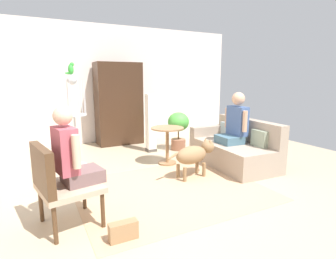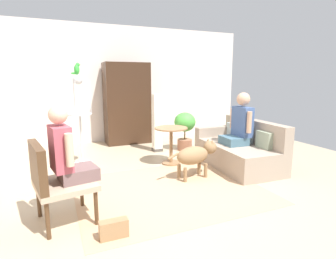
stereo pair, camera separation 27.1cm
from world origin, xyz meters
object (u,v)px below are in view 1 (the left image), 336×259
at_px(potted_plant, 178,127).
at_px(column_lamp, 151,123).
at_px(dog, 194,154).
at_px(bird_cage_stand, 74,119).
at_px(couch, 235,148).
at_px(person_on_couch, 235,123).
at_px(armchair, 57,180).
at_px(person_on_armchair, 71,154).
at_px(parrot, 71,69).
at_px(round_end_table, 167,139).
at_px(handbag, 123,231).
at_px(armoire_cabinet, 119,104).

relative_size(potted_plant, column_lamp, 0.68).
relative_size(dog, column_lamp, 0.73).
distance_m(bird_cage_stand, potted_plant, 2.22).
bearing_deg(couch, potted_plant, 107.16).
distance_m(person_on_couch, dog, 1.08).
xyz_separation_m(person_on_couch, bird_cage_stand, (-2.56, 1.19, 0.08)).
xyz_separation_m(person_on_couch, dog, (-0.98, -0.20, -0.41)).
height_order(armchair, person_on_armchair, person_on_armchair).
relative_size(parrot, potted_plant, 0.24).
distance_m(couch, round_end_table, 1.24).
bearing_deg(column_lamp, dog, -90.45).
xyz_separation_m(round_end_table, parrot, (-1.52, 0.58, 1.25)).
distance_m(round_end_table, parrot, 2.05).
bearing_deg(handbag, parrot, 90.91).
bearing_deg(round_end_table, bird_cage_stand, 158.92).
xyz_separation_m(person_on_couch, armoire_cabinet, (-1.34, 2.57, 0.18)).
bearing_deg(round_end_table, column_lamp, 84.88).
xyz_separation_m(person_on_couch, potted_plant, (-0.38, 1.38, -0.26)).
bearing_deg(person_on_couch, handbag, -151.81).
bearing_deg(handbag, armoire_cabinet, 73.27).
bearing_deg(dog, column_lamp, 89.55).
bearing_deg(column_lamp, round_end_table, -95.12).
height_order(bird_cage_stand, armoire_cabinet, armoire_cabinet).
bearing_deg(bird_cage_stand, couch, -24.04).
distance_m(armchair, person_on_armchair, 0.29).
xyz_separation_m(potted_plant, handbag, (-2.15, -2.74, -0.42)).
bearing_deg(armchair, person_on_couch, 15.38).
distance_m(parrot, armoire_cabinet, 1.99).
bearing_deg(potted_plant, person_on_couch, -74.77).
distance_m(couch, parrot, 3.19).
xyz_separation_m(round_end_table, handbag, (-1.48, -1.96, -0.37)).
bearing_deg(couch, dog, -167.55).
distance_m(armchair, parrot, 2.40).
height_order(potted_plant, handbag, potted_plant).
bearing_deg(bird_cage_stand, person_on_couch, -24.91).
bearing_deg(dog, person_on_armchair, -162.28).
relative_size(bird_cage_stand, armoire_cabinet, 0.84).
relative_size(armchair, round_end_table, 1.33).
xyz_separation_m(bird_cage_stand, armoire_cabinet, (1.22, 1.38, 0.10)).
bearing_deg(round_end_table, person_on_couch, -30.05).
xyz_separation_m(couch, person_on_armchair, (-2.93, -0.84, 0.48)).
relative_size(bird_cage_stand, column_lamp, 1.31).
height_order(person_on_couch, person_on_armchair, person_on_couch).
distance_m(parrot, handbag, 3.01).
distance_m(dog, handbag, 1.95).
relative_size(dog, potted_plant, 1.08).
bearing_deg(armoire_cabinet, parrot, -131.43).
distance_m(round_end_table, column_lamp, 0.96).
distance_m(couch, armoire_cabinet, 2.97).
relative_size(person_on_armchair, handbag, 2.95).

